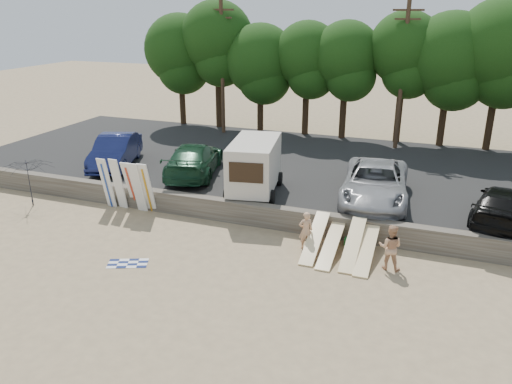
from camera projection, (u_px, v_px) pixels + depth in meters
ground at (295, 265)px, 18.81m from camera, size 120.00×120.00×0.00m
seawall at (315, 223)px, 21.28m from camera, size 44.00×0.50×1.00m
parking_lot at (347, 175)px, 27.92m from camera, size 44.00×14.50×0.70m
treeline at (393, 52)px, 31.59m from camera, size 32.79×6.34×9.15m
utility_poles at (402, 72)px, 30.33m from camera, size 25.80×0.26×9.00m
box_trailer at (254, 164)px, 23.69m from camera, size 2.87×4.34×2.58m
car_0 at (115, 151)px, 27.94m from camera, size 3.55×5.63×1.75m
car_1 at (194, 159)px, 26.52m from camera, size 3.79×6.25×1.69m
car_2 at (375, 183)px, 22.88m from camera, size 3.43×6.51×1.75m
car_3 at (503, 205)px, 20.71m from camera, size 3.12×5.37×1.46m
surfboard_upright_0 at (107, 183)px, 23.75m from camera, size 0.52×0.59×2.56m
surfboard_upright_1 at (118, 184)px, 23.63m from camera, size 0.54×0.58×2.57m
surfboard_upright_2 at (131, 186)px, 23.52m from camera, size 0.54×0.88×2.49m
surfboard_upright_3 at (138, 188)px, 23.17m from camera, size 0.52×0.71×2.54m
surfboard_upright_4 at (147, 188)px, 23.14m from camera, size 0.52×0.74×2.53m
surfboard_low_0 at (315, 238)px, 19.75m from camera, size 0.56×2.83×1.14m
surfboard_low_1 at (331, 245)px, 19.51m from camera, size 0.56×2.93×0.80m
surfboard_low_2 at (353, 244)px, 19.21m from camera, size 0.56×2.83×1.14m
surfboard_low_3 at (367, 250)px, 19.03m from camera, size 0.56×2.90×0.89m
beachgoer_a at (306, 230)px, 19.88m from camera, size 0.68×0.60×1.58m
beachgoer_b at (390, 247)px, 18.28m from camera, size 0.87×0.69×1.76m
cooler at (349, 242)px, 20.34m from camera, size 0.39×0.31×0.32m
gear_bag at (333, 240)px, 20.58m from camera, size 0.36×0.33×0.22m
beach_towel at (128, 263)px, 18.94m from camera, size 1.96×1.96×0.00m
beach_umbrella at (29, 183)px, 24.15m from camera, size 3.61×3.60×2.33m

